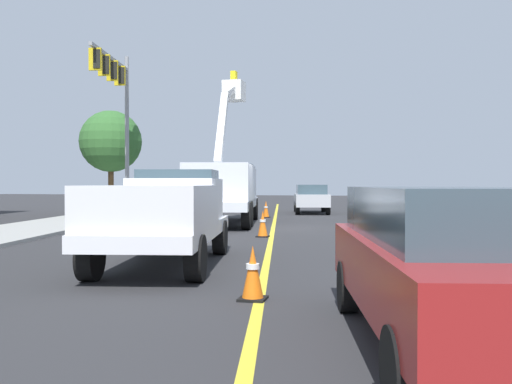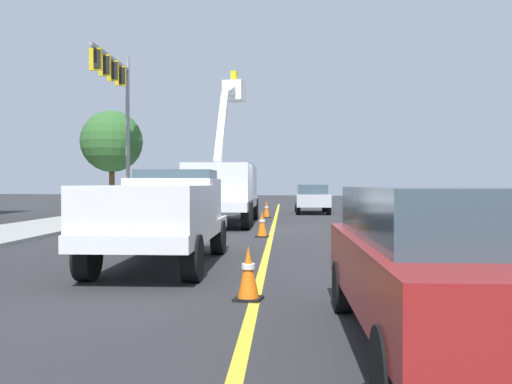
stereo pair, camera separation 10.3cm
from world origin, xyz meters
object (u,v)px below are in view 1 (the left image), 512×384
object	(u,v)px
trailing_sedan	(450,256)
traffic_cone_mid_rear	(266,209)
utility_bucket_truck	(225,187)
service_pickup_truck	(165,213)
traffic_cone_mid_front	(263,224)
traffic_signal_mast	(117,96)
passing_minivan	(311,197)
traffic_cone_leading	(253,273)

from	to	relation	value
trailing_sedan	traffic_cone_mid_rear	size ratio (longest dim) A/B	5.79
utility_bucket_truck	service_pickup_truck	bearing A→B (deg)	-169.39
traffic_cone_mid_front	utility_bucket_truck	bearing A→B (deg)	28.41
traffic_cone_mid_rear	traffic_signal_mast	size ratio (longest dim) A/B	0.10
traffic_signal_mast	trailing_sedan	bearing A→B (deg)	-143.62
utility_bucket_truck	traffic_cone_mid_front	xyz separation A→B (m)	(-5.29, -2.86, -1.19)
service_pickup_truck	traffic_signal_mast	distance (m)	17.22
passing_minivan	traffic_cone_mid_rear	distance (m)	5.06
traffic_cone_mid_front	traffic_cone_mid_rear	world-z (taller)	traffic_cone_mid_rear
service_pickup_truck	traffic_cone_mid_front	size ratio (longest dim) A/B	6.86
service_pickup_truck	traffic_cone_leading	distance (m)	3.87
utility_bucket_truck	traffic_cone_mid_rear	size ratio (longest dim) A/B	9.73
passing_minivan	traffic_cone_mid_rear	world-z (taller)	passing_minivan
utility_bucket_truck	passing_minivan	world-z (taller)	utility_bucket_truck
passing_minivan	service_pickup_truck	bearing A→B (deg)	179.07
traffic_cone_mid_front	traffic_cone_mid_rear	size ratio (longest dim) A/B	0.98
trailing_sedan	traffic_cone_mid_rear	xyz separation A→B (m)	(20.84, 6.51, -0.54)
traffic_cone_mid_front	traffic_signal_mast	world-z (taller)	traffic_signal_mast
trailing_sedan	traffic_cone_mid_front	bearing A→B (deg)	22.12
service_pickup_truck	traffic_cone_mid_rear	world-z (taller)	service_pickup_truck
utility_bucket_truck	traffic_cone_mid_front	world-z (taller)	utility_bucket_truck
utility_bucket_truck	traffic_cone_mid_rear	bearing A→B (deg)	-10.22
passing_minivan	traffic_signal_mast	bearing A→B (deg)	127.88
passing_minivan	traffic_cone_mid_rear	xyz separation A→B (m)	(-4.73, 1.71, -0.54)
passing_minivan	utility_bucket_truck	bearing A→B (deg)	164.72
service_pickup_truck	trailing_sedan	world-z (taller)	service_pickup_truck
traffic_cone_leading	traffic_cone_mid_rear	world-z (taller)	traffic_cone_mid_rear
service_pickup_truck	trailing_sedan	bearing A→B (deg)	-131.70
utility_bucket_truck	traffic_cone_leading	distance (m)	15.31
service_pickup_truck	passing_minivan	size ratio (longest dim) A/B	1.16
utility_bucket_truck	service_pickup_truck	xyz separation A→B (m)	(-11.71, -2.19, -0.49)
traffic_cone_mid_rear	traffic_cone_leading	bearing A→B (deg)	-168.26
traffic_cone_leading	utility_bucket_truck	bearing A→B (deg)	18.25
traffic_cone_mid_front	service_pickup_truck	bearing A→B (deg)	174.06
trailing_sedan	traffic_cone_leading	xyz separation A→B (m)	(1.80, 2.56, -0.57)
passing_minivan	traffic_signal_mast	world-z (taller)	traffic_signal_mast
passing_minivan	trailing_sedan	distance (m)	26.02
traffic_cone_mid_rear	passing_minivan	bearing A→B (deg)	-19.92
utility_bucket_truck	trailing_sedan	size ratio (longest dim) A/B	1.68
traffic_cone_mid_front	passing_minivan	bearing A→B (deg)	1.29
service_pickup_truck	traffic_signal_mast	world-z (taller)	traffic_signal_mast
passing_minivan	traffic_cone_mid_front	bearing A→B (deg)	-178.71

